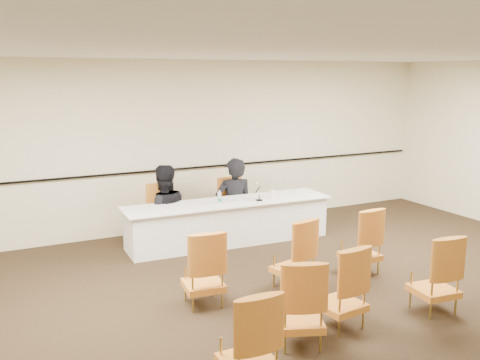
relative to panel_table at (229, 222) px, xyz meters
name	(u,v)px	position (x,y,z in m)	size (l,w,h in m)	color
floor	(321,310)	(-0.14, -2.84, -0.35)	(10.00, 10.00, 0.00)	black
ceiling	(329,51)	(-0.14, -2.84, 2.65)	(10.00, 10.00, 0.00)	silver
wall_back	(194,145)	(-0.14, 1.16, 1.15)	(10.00, 0.04, 3.00)	#FBF1C5
wall_rail	(195,168)	(-0.14, 1.12, 0.75)	(9.80, 0.04, 0.03)	black
panel_table	(229,222)	(0.00, 0.00, 0.00)	(3.48, 0.81, 0.70)	white
panelist_main	(234,210)	(0.35, 0.52, 0.05)	(0.68, 0.45, 1.86)	black
panelist_main_chair	(234,206)	(0.35, 0.52, 0.13)	(0.50, 0.50, 0.95)	#C37523
panelist_second	(164,217)	(-0.94, 0.56, 0.07)	(0.85, 0.66, 1.75)	black
panelist_second_chair	(164,213)	(-0.94, 0.56, 0.13)	(0.50, 0.50, 0.95)	#C37523
papers	(253,199)	(0.43, -0.05, 0.35)	(0.30, 0.22, 0.00)	silver
microphone	(259,192)	(0.48, -0.17, 0.49)	(0.10, 0.20, 0.29)	black
water_bottle	(220,197)	(-0.19, -0.05, 0.46)	(0.07, 0.07, 0.22)	teal
drinking_glass	(238,198)	(0.15, -0.04, 0.40)	(0.06, 0.06, 0.10)	silver
coffee_cup	(273,194)	(0.76, -0.12, 0.42)	(0.09, 0.09, 0.14)	white
aud_chair_front_left	(203,267)	(-1.33, -2.08, 0.13)	(0.50, 0.50, 0.95)	#C37523
aud_chair_front_mid	(294,253)	(-0.08, -2.12, 0.13)	(0.50, 0.50, 0.95)	#C37523
aud_chair_front_right	(361,240)	(1.05, -2.07, 0.13)	(0.50, 0.50, 0.95)	#C37523
aud_chair_back_left	(300,301)	(-0.82, -3.42, 0.13)	(0.50, 0.50, 0.95)	#C37523
aud_chair_back_mid	(341,286)	(-0.20, -3.28, 0.13)	(0.50, 0.50, 0.95)	#C37523
aud_chair_back_right	(435,272)	(1.03, -3.44, 0.13)	(0.50, 0.50, 0.95)	#C37523
aud_chair_extra	(248,339)	(-1.66, -3.89, 0.13)	(0.50, 0.50, 0.95)	#C37523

